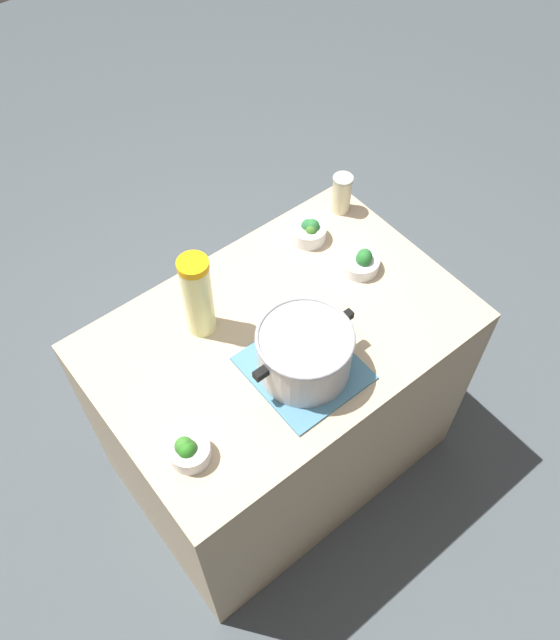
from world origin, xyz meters
TOP-DOWN VIEW (x-y plane):
  - ground_plane at (0.00, 0.00)m, footprint 8.00×8.00m
  - counter_slab at (0.00, 0.00)m, footprint 1.13×0.75m
  - dish_cloth at (0.03, 0.15)m, footprint 0.29×0.32m
  - cooking_pot at (0.03, 0.15)m, footprint 0.34×0.27m
  - lemonade_pitcher at (0.17, -0.16)m, footprint 0.09×0.09m
  - mason_jar at (-0.48, -0.27)m, footprint 0.07×0.07m
  - broccoli_bowl_front at (-0.35, -0.03)m, footprint 0.12×0.12m
  - broccoli_bowl_center at (-0.31, -0.23)m, footprint 0.12×0.12m
  - broccoli_bowl_back at (0.44, 0.17)m, footprint 0.11×0.11m

SIDE VIEW (x-z plane):
  - ground_plane at x=0.00m, z-range 0.00..0.00m
  - counter_slab at x=0.00m, z-range 0.00..0.85m
  - dish_cloth at x=0.03m, z-range 0.85..0.86m
  - broccoli_bowl_front at x=-0.35m, z-range 0.84..0.93m
  - broccoli_bowl_center at x=-0.31m, z-range 0.85..0.93m
  - broccoli_bowl_back at x=0.44m, z-range 0.85..0.93m
  - mason_jar at x=-0.48m, z-range 0.86..1.00m
  - cooking_pot at x=0.03m, z-range 0.87..1.03m
  - lemonade_pitcher at x=0.17m, z-range 0.86..1.15m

